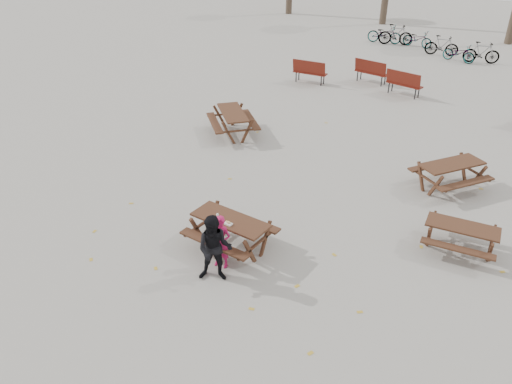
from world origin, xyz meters
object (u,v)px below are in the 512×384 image
Objects in this scene: food_tray at (228,224)px; child at (221,242)px; adult at (215,249)px; main_picnic_table at (230,226)px; picnic_table_far at (450,176)px; soda_bottle at (218,217)px; picnic_table_east at (460,238)px; picnic_table_north at (233,123)px.

child reaches higher than food_tray.
child is (0.14, -0.45, -0.17)m from food_tray.
child is 0.81× the size of adult.
food_tray reaches higher than main_picnic_table.
child is 0.70× the size of picnic_table_far.
picnic_table_far is at bearing 49.70° from child.
soda_bottle is 0.11× the size of picnic_table_east.
adult is at bearing -69.58° from food_tray.
soda_bottle is at bearing 178.74° from food_tray.
food_tray is 0.10× the size of picnic_table_north.
picnic_table_east is at bearing 24.66° from picnic_table_north.
main_picnic_table is 6.57m from picnic_table_north.
adult reaches higher than child.
picnic_table_far is (-1.07, 2.80, 0.05)m from picnic_table_east.
child is (0.24, -0.65, 0.04)m from main_picnic_table.
soda_bottle is 0.14× the size of child.
adult is at bearing -81.23° from child.
main_picnic_table is 1.01× the size of picnic_table_far.
child is 5.40m from picnic_table_east.
picnic_table_far is at bearing 36.43° from adult.
child is 0.80× the size of picnic_table_east.
picnic_table_east is at bearing 14.49° from adult.
food_tray is 1.06× the size of soda_bottle.
soda_bottle is at bearing -136.75° from main_picnic_table.
food_tray is 5.24m from picnic_table_east.
soda_bottle is 6.61m from picnic_table_north.
child reaches higher than picnic_table_east.
child is at bearing -13.99° from picnic_table_north.
picnic_table_north reaches higher than main_picnic_table.
picnic_table_east is (4.52, 3.07, -0.51)m from soda_bottle.
food_tray reaches higher than picnic_table_far.
main_picnic_table is at bearing 80.69° from adult.
picnic_table_far is (3.45, 5.88, -0.46)m from soda_bottle.
child is at bearing -72.70° from food_tray.
child is at bearing -69.85° from main_picnic_table.
adult reaches higher than picnic_table_far.
picnic_table_north reaches higher than picnic_table_east.
picnic_table_north is (-4.19, 5.89, -0.22)m from child.
adult is (0.42, -1.06, 0.18)m from main_picnic_table.
main_picnic_table is 0.30m from food_tray.
soda_bottle is 6.83m from picnic_table_far.
child reaches higher than main_picnic_table.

